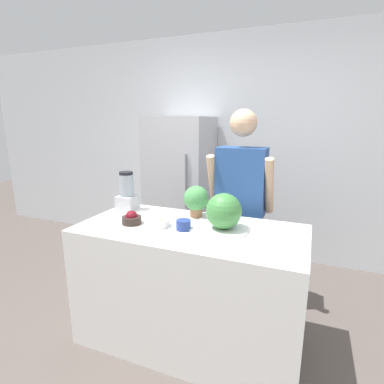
{
  "coord_description": "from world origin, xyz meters",
  "views": [
    {
      "loc": [
        0.75,
        -1.45,
        1.63
      ],
      "look_at": [
        0.0,
        0.42,
        1.14
      ],
      "focal_mm": 28.0,
      "sensor_mm": 36.0,
      "label": 1
    }
  ],
  "objects_px": {
    "bowl_cream": "(158,222)",
    "potted_plant": "(196,199)",
    "watermelon": "(224,211)",
    "refrigerator": "(180,189)",
    "person": "(240,208)",
    "bowl_cherries": "(132,219)",
    "bowl_small_blue": "(183,225)",
    "blender": "(127,193)"
  },
  "relations": [
    {
      "from": "bowl_cream",
      "to": "potted_plant",
      "type": "relative_size",
      "value": 0.67
    },
    {
      "from": "watermelon",
      "to": "bowl_cream",
      "type": "relative_size",
      "value": 1.5
    },
    {
      "from": "bowl_cream",
      "to": "potted_plant",
      "type": "xyz_separation_m",
      "value": [
        0.17,
        0.31,
        0.11
      ]
    },
    {
      "from": "refrigerator",
      "to": "person",
      "type": "bearing_deg",
      "value": -38.7
    },
    {
      "from": "bowl_cherries",
      "to": "bowl_small_blue",
      "type": "height_order",
      "value": "bowl_cherries"
    },
    {
      "from": "bowl_cherries",
      "to": "bowl_cream",
      "type": "height_order",
      "value": "bowl_cherries"
    },
    {
      "from": "bowl_cream",
      "to": "blender",
      "type": "xyz_separation_m",
      "value": [
        -0.43,
        0.27,
        0.11
      ]
    },
    {
      "from": "potted_plant",
      "to": "person",
      "type": "bearing_deg",
      "value": 55.44
    },
    {
      "from": "person",
      "to": "bowl_cherries",
      "type": "relative_size",
      "value": 12.13
    },
    {
      "from": "watermelon",
      "to": "bowl_cherries",
      "type": "xyz_separation_m",
      "value": [
        -0.66,
        -0.12,
        -0.1
      ]
    },
    {
      "from": "bowl_small_blue",
      "to": "blender",
      "type": "bearing_deg",
      "value": 157.14
    },
    {
      "from": "person",
      "to": "blender",
      "type": "height_order",
      "value": "person"
    },
    {
      "from": "refrigerator",
      "to": "bowl_small_blue",
      "type": "relative_size",
      "value": 16.53
    },
    {
      "from": "bowl_cherries",
      "to": "potted_plant",
      "type": "xyz_separation_m",
      "value": [
        0.37,
        0.33,
        0.1
      ]
    },
    {
      "from": "bowl_cherries",
      "to": "bowl_small_blue",
      "type": "xyz_separation_m",
      "value": [
        0.4,
        0.03,
        -0.0
      ]
    },
    {
      "from": "bowl_cherries",
      "to": "blender",
      "type": "relative_size",
      "value": 0.44
    },
    {
      "from": "watermelon",
      "to": "bowl_cherries",
      "type": "height_order",
      "value": "watermelon"
    },
    {
      "from": "watermelon",
      "to": "blender",
      "type": "distance_m",
      "value": 0.9
    },
    {
      "from": "watermelon",
      "to": "bowl_cherries",
      "type": "bearing_deg",
      "value": -169.37
    },
    {
      "from": "person",
      "to": "watermelon",
      "type": "relative_size",
      "value": 7.03
    },
    {
      "from": "watermelon",
      "to": "bowl_cream",
      "type": "distance_m",
      "value": 0.47
    },
    {
      "from": "refrigerator",
      "to": "bowl_cream",
      "type": "bearing_deg",
      "value": -72.0
    },
    {
      "from": "refrigerator",
      "to": "blender",
      "type": "height_order",
      "value": "refrigerator"
    },
    {
      "from": "potted_plant",
      "to": "blender",
      "type": "bearing_deg",
      "value": -176.15
    },
    {
      "from": "watermelon",
      "to": "bowl_small_blue",
      "type": "bearing_deg",
      "value": -159.38
    },
    {
      "from": "refrigerator",
      "to": "bowl_small_blue",
      "type": "distance_m",
      "value": 1.55
    },
    {
      "from": "refrigerator",
      "to": "potted_plant",
      "type": "relative_size",
      "value": 6.79
    },
    {
      "from": "potted_plant",
      "to": "watermelon",
      "type": "bearing_deg",
      "value": -36.72
    },
    {
      "from": "refrigerator",
      "to": "bowl_cream",
      "type": "relative_size",
      "value": 10.18
    },
    {
      "from": "refrigerator",
      "to": "person",
      "type": "xyz_separation_m",
      "value": [
        0.89,
        -0.71,
        0.06
      ]
    },
    {
      "from": "refrigerator",
      "to": "potted_plant",
      "type": "height_order",
      "value": "refrigerator"
    },
    {
      "from": "bowl_cherries",
      "to": "bowl_cream",
      "type": "xyz_separation_m",
      "value": [
        0.21,
        0.03,
        -0.01
      ]
    },
    {
      "from": "refrigerator",
      "to": "bowl_small_blue",
      "type": "bearing_deg",
      "value": -65.08
    },
    {
      "from": "person",
      "to": "bowl_small_blue",
      "type": "bearing_deg",
      "value": -109.07
    },
    {
      "from": "refrigerator",
      "to": "potted_plant",
      "type": "distance_m",
      "value": 1.27
    },
    {
      "from": "bowl_small_blue",
      "to": "potted_plant",
      "type": "distance_m",
      "value": 0.32
    },
    {
      "from": "watermelon",
      "to": "bowl_cream",
      "type": "xyz_separation_m",
      "value": [
        -0.45,
        -0.1,
        -0.11
      ]
    },
    {
      "from": "person",
      "to": "bowl_cherries",
      "type": "distance_m",
      "value": 0.96
    },
    {
      "from": "bowl_small_blue",
      "to": "bowl_cream",
      "type": "bearing_deg",
      "value": -179.51
    },
    {
      "from": "bowl_cherries",
      "to": "watermelon",
      "type": "bearing_deg",
      "value": 10.63
    },
    {
      "from": "refrigerator",
      "to": "watermelon",
      "type": "relative_size",
      "value": 6.8
    },
    {
      "from": "refrigerator",
      "to": "bowl_cherries",
      "type": "height_order",
      "value": "refrigerator"
    }
  ]
}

